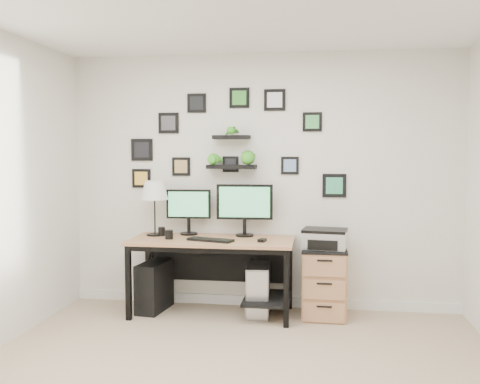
% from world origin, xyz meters
% --- Properties ---
extents(room, '(4.00, 4.00, 4.00)m').
position_xyz_m(room, '(0.00, 1.98, 0.05)').
color(room, tan).
rests_on(room, ground).
extents(desk, '(1.60, 0.70, 0.75)m').
position_xyz_m(desk, '(-0.42, 1.67, 0.63)').
color(desk, tan).
rests_on(desk, ground).
extents(monitor_left, '(0.46, 0.19, 0.47)m').
position_xyz_m(monitor_left, '(-0.74, 1.86, 1.02)').
color(monitor_left, black).
rests_on(monitor_left, desk).
extents(monitor_right, '(0.57, 0.19, 0.53)m').
position_xyz_m(monitor_right, '(-0.16, 1.84, 1.06)').
color(monitor_right, black).
rests_on(monitor_right, desk).
extents(keyboard, '(0.47, 0.26, 0.02)m').
position_xyz_m(keyboard, '(-0.44, 1.51, 0.76)').
color(keyboard, black).
rests_on(keyboard, desk).
extents(mouse, '(0.08, 0.11, 0.03)m').
position_xyz_m(mouse, '(0.05, 1.54, 0.76)').
color(mouse, black).
rests_on(mouse, desk).
extents(table_lamp, '(0.27, 0.27, 0.56)m').
position_xyz_m(table_lamp, '(-1.07, 1.77, 1.20)').
color(table_lamp, black).
rests_on(table_lamp, desk).
extents(mug, '(0.08, 0.08, 0.09)m').
position_xyz_m(mug, '(-0.87, 1.57, 0.79)').
color(mug, black).
rests_on(mug, desk).
extents(pen_cup, '(0.07, 0.07, 0.09)m').
position_xyz_m(pen_cup, '(-1.00, 1.75, 0.80)').
color(pen_cup, black).
rests_on(pen_cup, desk).
extents(pc_tower_black, '(0.28, 0.51, 0.49)m').
position_xyz_m(pc_tower_black, '(-1.06, 1.68, 0.25)').
color(pc_tower_black, black).
rests_on(pc_tower_black, ground).
extents(pc_tower_grey, '(0.24, 0.51, 0.49)m').
position_xyz_m(pc_tower_grey, '(-0.00, 1.71, 0.24)').
color(pc_tower_grey, gray).
rests_on(pc_tower_grey, ground).
extents(file_cabinet, '(0.43, 0.53, 0.67)m').
position_xyz_m(file_cabinet, '(0.64, 1.72, 0.34)').
color(file_cabinet, tan).
rests_on(file_cabinet, ground).
extents(printer, '(0.45, 0.38, 0.19)m').
position_xyz_m(printer, '(0.64, 1.72, 0.77)').
color(printer, silver).
rests_on(printer, file_cabinet).
extents(wall_decor, '(2.24, 0.18, 1.11)m').
position_xyz_m(wall_decor, '(-0.31, 1.93, 1.66)').
color(wall_decor, black).
rests_on(wall_decor, ground).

